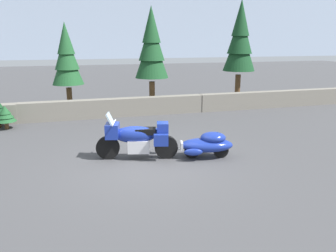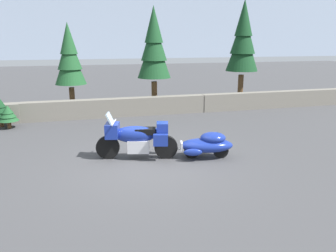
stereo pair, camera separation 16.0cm
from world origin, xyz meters
The scene contains 9 objects.
ground_plane centered at (0.00, 0.00, 0.00)m, with size 80.00×80.00×0.00m, color #424244.
stone_guard_wall centered at (-0.51, 6.11, 0.40)m, with size 24.00×0.59×0.82m.
distant_ridgeline centered at (0.00, 96.12, 8.00)m, with size 240.00×80.00×16.00m, color #99A8BF.
touring_motorcycle centered at (-0.15, 0.51, 0.62)m, with size 2.27×1.08×1.33m.
car_shaped_trailer centered at (1.78, 0.01, 0.41)m, with size 2.22×1.06×0.76m.
pine_tree_tall centered at (6.69, 7.56, 3.33)m, with size 1.66×1.66×5.32m.
pine_tree_secondary centered at (-1.93, 7.51, 2.56)m, with size 1.40×1.40×4.08m.
pine_tree_far_right centered at (1.86, 6.98, 3.02)m, with size 1.56×1.56×4.83m.
pine_sapling_farther centered at (-4.29, 5.14, 0.56)m, with size 0.75×0.75×0.90m.
Camera 1 is at (-1.82, -8.32, 3.25)m, focal length 35.46 mm.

